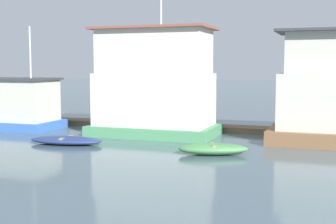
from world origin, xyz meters
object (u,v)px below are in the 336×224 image
(houseboat_blue, at_px, (14,104))
(dinghy_green, at_px, (213,149))
(dinghy_navy, at_px, (66,140))
(houseboat_green, at_px, (154,85))

(houseboat_blue, distance_m, dinghy_green, 13.86)
(houseboat_blue, relative_size, dinghy_navy, 1.60)
(dinghy_green, bearing_deg, houseboat_blue, 162.80)
(houseboat_blue, relative_size, dinghy_green, 1.91)
(houseboat_green, xyz_separation_m, dinghy_navy, (-2.90, -4.20, -2.52))
(houseboat_green, height_order, dinghy_green, houseboat_green)
(dinghy_navy, height_order, dinghy_green, dinghy_green)
(houseboat_green, bearing_deg, houseboat_blue, -177.92)
(houseboat_green, relative_size, dinghy_navy, 2.57)
(houseboat_green, bearing_deg, dinghy_green, -45.25)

